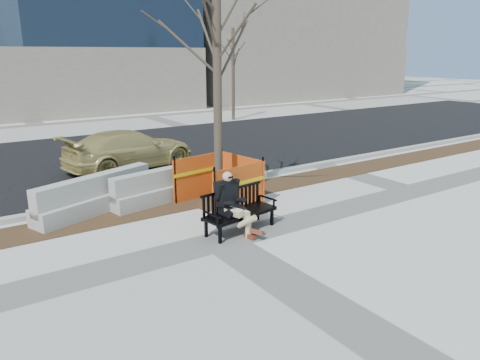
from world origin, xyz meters
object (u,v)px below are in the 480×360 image
object	(u,v)px
bench	(240,231)
jersey_barrier_right	(166,200)
sedan	(131,168)
jersey_barrier_left	(97,211)
seated_man	(231,233)
tree_fence	(219,204)

from	to	relation	value
bench	jersey_barrier_right	size ratio (longest dim) A/B	0.57
bench	sedan	xyz separation A→B (m)	(0.09, 6.61, 0.00)
jersey_barrier_left	jersey_barrier_right	world-z (taller)	jersey_barrier_left
bench	seated_man	world-z (taller)	seated_man
seated_man	jersey_barrier_left	world-z (taller)	seated_man
tree_fence	jersey_barrier_left	distance (m)	2.97
seated_man	jersey_barrier_right	xyz separation A→B (m)	(-0.20, 2.82, 0.00)
tree_fence	jersey_barrier_left	world-z (taller)	tree_fence
jersey_barrier_left	jersey_barrier_right	bearing A→B (deg)	-24.85
seated_man	tree_fence	world-z (taller)	tree_fence
tree_fence	jersey_barrier_left	xyz separation A→B (m)	(-2.72, 1.18, 0.00)
bench	sedan	size ratio (longest dim) A/B	0.39
seated_man	jersey_barrier_left	xyz separation A→B (m)	(-1.94, 2.94, 0.00)
tree_fence	sedan	bearing A→B (deg)	95.44
tree_fence	bench	bearing A→B (deg)	-107.15
sedan	jersey_barrier_left	xyz separation A→B (m)	(-2.26, -3.65, 0.00)
bench	tree_fence	xyz separation A→B (m)	(0.55, 1.77, 0.00)
jersey_barrier_left	tree_fence	bearing A→B (deg)	-44.26
bench	jersey_barrier_right	bearing A→B (deg)	90.19
tree_fence	seated_man	bearing A→B (deg)	-113.83
tree_fence	jersey_barrier_right	xyz separation A→B (m)	(-0.98, 1.06, 0.00)
tree_fence	sedan	distance (m)	4.86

